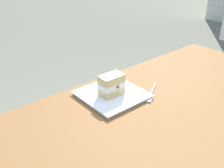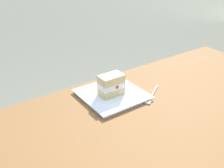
{
  "view_description": "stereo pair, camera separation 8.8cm",
  "coord_description": "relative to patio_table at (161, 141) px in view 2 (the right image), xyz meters",
  "views": [
    {
      "loc": [
        0.7,
        0.51,
        1.37
      ],
      "look_at": [
        0.06,
        -0.26,
        0.84
      ],
      "focal_mm": 42.39,
      "sensor_mm": 36.0,
      "label": 1
    },
    {
      "loc": [
        0.63,
        0.56,
        1.37
      ],
      "look_at": [
        0.06,
        -0.26,
        0.84
      ],
      "focal_mm": 42.39,
      "sensor_mm": 36.0,
      "label": 2
    }
  ],
  "objects": [
    {
      "name": "patio_table",
      "position": [
        0.0,
        0.0,
        0.0
      ],
      "size": [
        1.64,
        0.88,
        0.78
      ],
      "color": "brown",
      "rests_on": "ground"
    },
    {
      "name": "dessert_plate",
      "position": [
        0.06,
        -0.26,
        0.11
      ],
      "size": [
        0.26,
        0.26,
        0.02
      ],
      "color": "white",
      "rests_on": "patio_table"
    },
    {
      "name": "cake_slice",
      "position": [
        0.06,
        -0.26,
        0.16
      ],
      "size": [
        0.11,
        0.08,
        0.09
      ],
      "color": "#E0C17A",
      "rests_on": "dessert_plate"
    },
    {
      "name": "dessert_fork",
      "position": [
        -0.09,
        -0.16,
        0.1
      ],
      "size": [
        0.15,
        0.1,
        0.01
      ],
      "color": "silver",
      "rests_on": "patio_table"
    }
  ]
}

